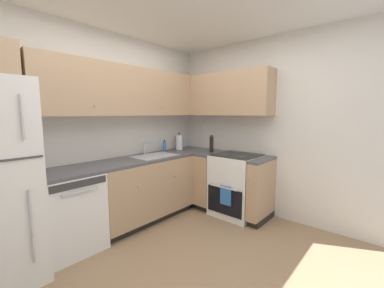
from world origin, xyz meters
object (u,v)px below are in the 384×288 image
oven_range (237,184)px  paper_towel_roll (179,142)px  dishwasher (69,212)px  oil_bottle (211,144)px  soap_bottle (164,146)px

oven_range → paper_towel_roll: bearing=97.1°
dishwasher → oven_range: size_ratio=0.82×
oven_range → oil_bottle: size_ratio=3.84×
oven_range → dishwasher: bearing=156.4°
oven_range → soap_bottle: soap_bottle is taller
dishwasher → oil_bottle: (2.00, -0.43, 0.58)m
dishwasher → oven_range: oven_range is taller
soap_bottle → paper_towel_roll: (0.32, -0.02, 0.04)m
paper_towel_roll → oil_bottle: bearing=-79.4°
oven_range → oil_bottle: bearing=92.3°
paper_towel_roll → oil_bottle: 0.60m
dishwasher → oven_range: bearing=-23.6°
dishwasher → oil_bottle: bearing=-12.2°
dishwasher → paper_towel_roll: bearing=4.9°
dishwasher → oven_range: 2.21m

